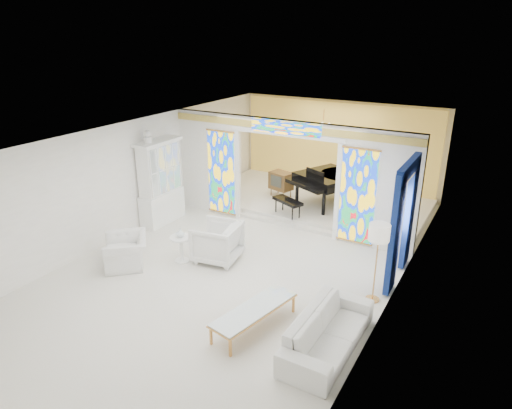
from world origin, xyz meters
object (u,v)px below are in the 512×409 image
Objects in this scene: armchair_right at (217,242)px; armchair_left at (126,251)px; grand_piano at (335,179)px; china_cabinet at (161,183)px; coffee_table at (254,310)px; tv_console at (281,181)px; sofa at (328,331)px.

armchair_left is at bearing -62.69° from armchair_right.
grand_piano is at bearing 109.79° from armchair_left.
china_cabinet reaches higher than armchair_left.
tv_console reaches higher than coffee_table.
sofa is 0.76× the size of grand_piano.
china_cabinet reaches higher than sofa.
tv_console is at bearing 33.97° from sofa.
sofa is at bearing -45.41° from grand_piano.
tv_console reaches higher than armchair_left.
armchair_left is 2.13m from armchair_right.
coffee_table is at bearing -52.17° from tv_console.
armchair_left is at bearing -92.59° from grand_piano.
armchair_left reaches higher than sofa.
armchair_left is 1.05× the size of armchair_right.
armchair_right is 0.45× the size of sofa.
coffee_table is (3.81, -0.61, 0.03)m from armchair_left.
armchair_right is at bearing 83.55° from armchair_left.
armchair_right is 1.29× the size of tv_console.
tv_console is at bearing 54.81° from china_cabinet.
armchair_right is at bearing -23.34° from china_cabinet.
grand_piano is 1.74m from tv_console.
grand_piano reaches higher than sofa.
coffee_table is at bearing 95.99° from sofa.
sofa is 6.63m from grand_piano.
sofa is (3.49, -1.75, -0.13)m from armchair_right.
armchair_right is at bearing 64.03° from sofa.
armchair_right is (1.71, 1.26, 0.12)m from armchair_left.
armchair_right is 4.31m from tv_console.
armchair_right is (2.68, -1.15, -0.70)m from china_cabinet.
sofa is at bearing 41.69° from armchair_left.
coffee_table is 0.64× the size of grand_piano.
china_cabinet is 3.00m from armchair_right.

